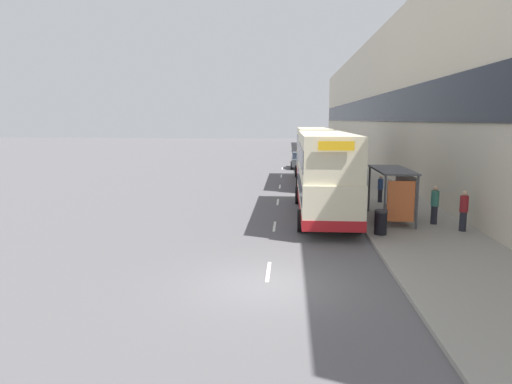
{
  "coord_description": "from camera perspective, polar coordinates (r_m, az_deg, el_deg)",
  "views": [
    {
      "loc": [
        0.62,
        -13.18,
        4.96
      ],
      "look_at": [
        -1.52,
        16.74,
        0.19
      ],
      "focal_mm": 32.0,
      "sensor_mm": 36.0,
      "label": 1
    }
  ],
  "objects": [
    {
      "name": "ground_plane",
      "position": [
        14.1,
        1.32,
        -11.57
      ],
      "size": [
        220.0,
        220.0,
        0.0
      ],
      "primitive_type": "plane",
      "color": "#5B595B"
    },
    {
      "name": "double_decker_bus_ahead",
      "position": [
        36.26,
        7.26,
        4.73
      ],
      "size": [
        2.85,
        10.93,
        4.3
      ],
      "color": "beige",
      "rests_on": "ground_plane"
    },
    {
      "name": "lane_mark_4",
      "position": [
        40.59,
        3.18,
        2.01
      ],
      "size": [
        0.12,
        2.0,
        0.01
      ],
      "color": "silver",
      "rests_on": "ground_plane"
    },
    {
      "name": "pavement",
      "position": [
        52.24,
        10.55,
        3.51
      ],
      "size": [
        5.0,
        93.0,
        0.14
      ],
      "color": "gray",
      "rests_on": "ground_plane"
    },
    {
      "name": "lane_mark_5",
      "position": [
        47.02,
        3.31,
        2.97
      ],
      "size": [
        0.12,
        2.0,
        0.01
      ],
      "color": "silver",
      "rests_on": "ground_plane"
    },
    {
      "name": "lane_mark_3",
      "position": [
        34.19,
        3.0,
        0.69
      ],
      "size": [
        0.12,
        2.0,
        0.01
      ],
      "color": "silver",
      "rests_on": "ground_plane"
    },
    {
      "name": "car_0",
      "position": [
        47.25,
        5.52,
        3.97
      ],
      "size": [
        1.91,
        4.15,
        1.66
      ],
      "color": "#4C5156",
      "rests_on": "ground_plane"
    },
    {
      "name": "bus_shelter",
      "position": [
        22.66,
        17.19,
        0.8
      ],
      "size": [
        1.6,
        4.2,
        2.48
      ],
      "color": "#4C4C51",
      "rests_on": "ground_plane"
    },
    {
      "name": "terrace_facade",
      "position": [
        52.64,
        15.15,
        10.62
      ],
      "size": [
        3.1,
        93.0,
        13.41
      ],
      "color": "beige",
      "rests_on": "ground_plane"
    },
    {
      "name": "car_1",
      "position": [
        72.72,
        5.91,
        5.76
      ],
      "size": [
        2.03,
        4.26,
        1.77
      ],
      "color": "silver",
      "rests_on": "ground_plane"
    },
    {
      "name": "lane_mark_1",
      "position": [
        21.48,
        2.32,
        -4.31
      ],
      "size": [
        0.12,
        2.0,
        0.01
      ],
      "color": "silver",
      "rests_on": "ground_plane"
    },
    {
      "name": "pedestrian_1",
      "position": [
        21.79,
        24.52,
        -2.12
      ],
      "size": [
        0.35,
        0.35,
        1.79
      ],
      "color": "#23232D",
      "rests_on": "ground_plane"
    },
    {
      "name": "lane_mark_2",
      "position": [
        27.81,
        2.74,
        -1.24
      ],
      "size": [
        0.12,
        2.0,
        0.01
      ],
      "color": "silver",
      "rests_on": "ground_plane"
    },
    {
      "name": "pedestrian_2",
      "position": [
        22.77,
        21.43,
        -1.47
      ],
      "size": [
        0.36,
        0.36,
        1.8
      ],
      "color": "#23232D",
      "rests_on": "ground_plane"
    },
    {
      "name": "pedestrian_at_shelter",
      "position": [
        27.26,
        17.36,
        0.14
      ],
      "size": [
        0.31,
        0.31,
        1.57
      ],
      "color": "#23232D",
      "rests_on": "ground_plane"
    },
    {
      "name": "pedestrian_3",
      "position": [
        27.81,
        15.28,
        0.43
      ],
      "size": [
        0.32,
        0.32,
        1.59
      ],
      "color": "#23232D",
      "rests_on": "ground_plane"
    },
    {
      "name": "double_decker_bus_near",
      "position": [
        23.53,
        8.58,
        2.4
      ],
      "size": [
        2.85,
        10.7,
        4.3
      ],
      "color": "beige",
      "rests_on": "ground_plane"
    },
    {
      "name": "lane_mark_0",
      "position": [
        15.26,
        1.55,
        -9.91
      ],
      "size": [
        0.12,
        2.0,
        0.01
      ],
      "color": "silver",
      "rests_on": "ground_plane"
    },
    {
      "name": "litter_bin",
      "position": [
        20.05,
        15.32,
        -3.65
      ],
      "size": [
        0.55,
        0.55,
        1.05
      ],
      "color": "black",
      "rests_on": "ground_plane"
    }
  ]
}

